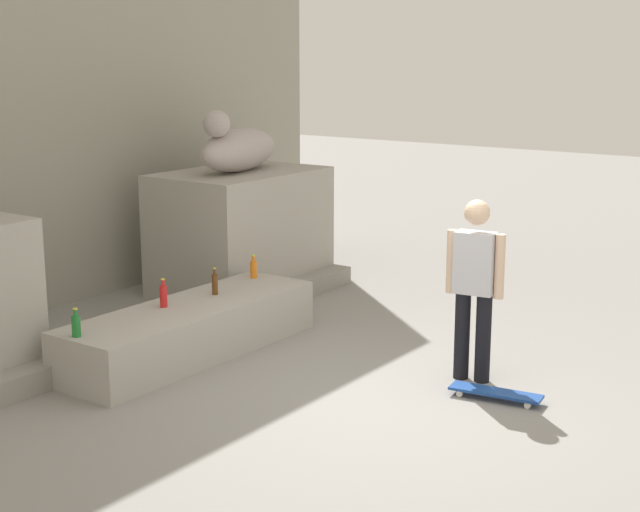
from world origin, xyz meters
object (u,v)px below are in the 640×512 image
at_px(skateboard, 496,393).
at_px(bottle_green, 76,325).
at_px(bottle_orange, 254,269).
at_px(bottle_red, 163,295).
at_px(bottle_brown, 215,284).
at_px(skater, 475,282).
at_px(statue_reclining_right, 238,148).

xyz_separation_m(skateboard, bottle_green, (-1.97, 3.07, 0.55)).
xyz_separation_m(skateboard, bottle_orange, (0.59, 3.18, 0.55)).
distance_m(skateboard, bottle_red, 3.30).
bearing_deg(skateboard, bottle_orange, -18.71).
height_order(bottle_green, bottle_brown, bottle_brown).
relative_size(skater, bottle_brown, 5.95).
relative_size(bottle_red, bottle_orange, 1.10).
xyz_separation_m(skater, bottle_orange, (0.25, 2.78, -0.31)).
bearing_deg(bottle_orange, statue_reclining_right, 46.22).
distance_m(skateboard, bottle_green, 3.69).
relative_size(statue_reclining_right, bottle_green, 6.51).
distance_m(statue_reclining_right, skateboard, 4.86).
bearing_deg(bottle_red, bottle_orange, 1.76).
bearing_deg(statue_reclining_right, bottle_brown, 21.21).
height_order(skater, skateboard, skater).
relative_size(skateboard, bottle_brown, 2.92).
relative_size(statue_reclining_right, bottle_brown, 5.99).
xyz_separation_m(bottle_brown, bottle_orange, (0.78, 0.13, -0.01)).
xyz_separation_m(skater, bottle_red, (-1.17, 2.74, -0.29)).
height_order(skater, bottle_orange, skater).
relative_size(bottle_green, bottle_red, 0.91).
bearing_deg(skater, bottle_red, 15.69).
bearing_deg(bottle_green, bottle_orange, 2.45).
xyz_separation_m(skater, skateboard, (-0.34, -0.40, -0.86)).
xyz_separation_m(bottle_red, bottle_orange, (1.42, 0.04, -0.01)).
height_order(skateboard, bottle_red, bottle_red).
height_order(statue_reclining_right, bottle_green, statue_reclining_right).
distance_m(skateboard, bottle_orange, 3.28).
bearing_deg(skater, skateboard, 132.64).
bearing_deg(bottle_green, skater, -49.23).
bearing_deg(bottle_red, skateboard, -75.08).
xyz_separation_m(statue_reclining_right, bottle_orange, (-1.03, -1.07, -1.16)).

